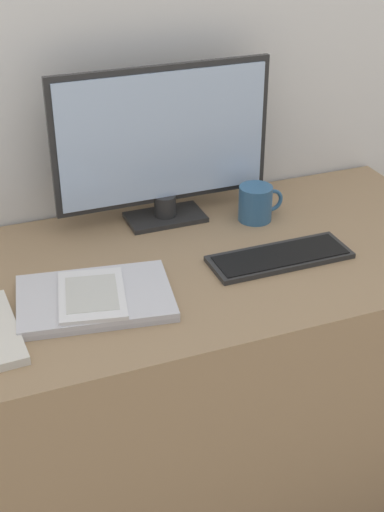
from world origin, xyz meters
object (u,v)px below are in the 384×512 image
Objects in this scene: keyboard at (280,257)px; ereader at (92,295)px; monitor at (163,144)px; laptop at (95,298)px; coffee_mug at (256,203)px.

ereader is at bearing -176.27° from keyboard.
monitor is at bearing 121.52° from keyboard.
ereader is at bearing -128.24° from laptop.
laptop is 2.92× the size of coffee_mug.
keyboard is at bearing -58.48° from monitor.
monitor reaches higher than coffee_mug.
keyboard is at bearing 2.47° from laptop.
coffee_mug is at bearing 25.71° from ereader.
keyboard is at bearing -100.12° from coffee_mug.
coffee_mug reaches higher than ereader.
monitor is 0.28m from coffee_mug.
laptop is 0.02m from ereader.
monitor reaches higher than keyboard.
monitor is at bearing 49.60° from laptop.
ereader is at bearing -130.33° from monitor.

